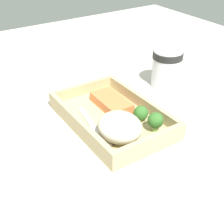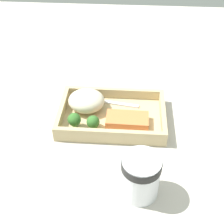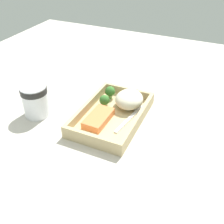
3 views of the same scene
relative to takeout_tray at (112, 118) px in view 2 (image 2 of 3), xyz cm
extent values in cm
cube|color=beige|center=(0.00, 0.00, -1.60)|extent=(160.00, 160.00, 2.00)
cube|color=tan|center=(0.00, 0.00, 0.00)|extent=(27.99, 18.21, 1.20)
cube|color=tan|center=(0.00, -8.51, 2.03)|extent=(27.99, 1.20, 2.87)
cube|color=tan|center=(0.00, 8.51, 2.03)|extent=(27.99, 1.20, 2.87)
cube|color=tan|center=(-13.39, 0.00, 2.03)|extent=(1.20, 15.81, 2.87)
cube|color=tan|center=(13.39, 0.00, 2.03)|extent=(1.20, 15.81, 2.87)
cube|color=#E97E45|center=(-4.13, 2.54, 1.72)|extent=(11.03, 5.95, 2.24)
ellipsoid|color=beige|center=(7.11, -2.81, 3.28)|extent=(9.81, 8.85, 5.36)
cylinder|color=#85A367|center=(4.48, 4.71, 1.12)|extent=(1.27, 1.27, 1.04)
sphere|color=#376E2B|center=(4.48, 4.71, 2.55)|extent=(3.34, 3.34, 3.34)
cylinder|color=#7DA659|center=(9.21, 4.86, 1.44)|extent=(1.29, 1.29, 1.68)
sphere|color=#356B29|center=(9.21, 4.86, 3.22)|extent=(3.40, 3.40, 3.40)
cube|color=silver|center=(-0.98, -5.25, 0.82)|extent=(12.42, 3.06, 0.44)
cube|color=silver|center=(6.82, -6.51, 0.82)|extent=(3.71, 2.71, 0.44)
cylinder|color=white|center=(-7.35, 22.58, 4.51)|extent=(7.85, 7.85, 10.22)
cylinder|color=black|center=(-7.35, 22.58, 8.30)|extent=(8.09, 8.09, 1.84)
cube|color=white|center=(23.32, 4.35, -0.48)|extent=(12.86, 14.34, 0.24)
camera|label=1|loc=(49.40, -32.57, 39.62)|focal=50.00mm
camera|label=2|loc=(-4.31, 62.40, 55.68)|focal=50.00mm
camera|label=3|loc=(-59.20, -26.78, 48.57)|focal=42.00mm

